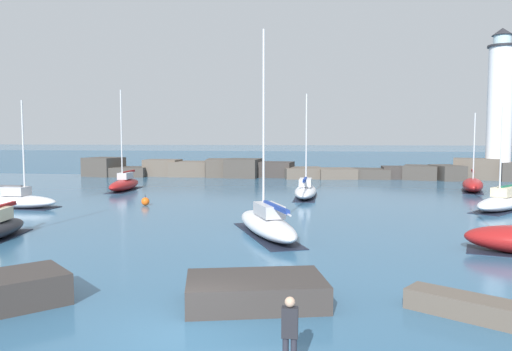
# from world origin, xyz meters

# --- Properties ---
(ground_plane) EXTENTS (600.00, 600.00, 0.00)m
(ground_plane) POSITION_xyz_m (0.00, 0.00, 0.00)
(ground_plane) COLOR #336084
(open_sea_beyond) EXTENTS (400.00, 116.00, 0.01)m
(open_sea_beyond) POSITION_xyz_m (0.00, 111.36, 0.00)
(open_sea_beyond) COLOR #235175
(open_sea_beyond) RESTS_ON ground
(breakwater_jetty) EXTENTS (56.68, 6.47, 2.58)m
(breakwater_jetty) POSITION_xyz_m (-0.51, 51.44, 0.99)
(breakwater_jetty) COLOR #423D38
(breakwater_jetty) RESTS_ON ground
(lighthouse) EXTENTS (3.87, 3.87, 18.33)m
(lighthouse) POSITION_xyz_m (24.71, 51.98, 8.20)
(lighthouse) COLOR gray
(lighthouse) RESTS_ON ground
(foreground_rocks) EXTENTS (19.55, 9.04, 0.99)m
(foreground_rocks) POSITION_xyz_m (-2.42, 1.10, 0.43)
(foreground_rocks) COLOR #383330
(foreground_rocks) RESTS_ON ground
(sailboat_moored_0) EXTENTS (1.90, 7.77, 8.97)m
(sailboat_moored_0) POSITION_xyz_m (1.98, 30.61, 0.61)
(sailboat_moored_0) COLOR white
(sailboat_moored_0) RESTS_ON ground
(sailboat_moored_1) EXTENTS (4.94, 8.25, 10.95)m
(sailboat_moored_1) POSITION_xyz_m (0.53, 13.53, 0.66)
(sailboat_moored_1) COLOR white
(sailboat_moored_1) RESTS_ON ground
(sailboat_moored_2) EXTENTS (6.07, 6.78, 7.36)m
(sailboat_moored_2) POSITION_xyz_m (16.27, 25.01, 0.58)
(sailboat_moored_2) COLOR white
(sailboat_moored_2) RESTS_ON ground
(sailboat_moored_3) EXTENTS (5.85, 2.58, 7.90)m
(sailboat_moored_3) POSITION_xyz_m (-18.80, 21.34, 0.57)
(sailboat_moored_3) COLOR white
(sailboat_moored_3) RESTS_ON ground
(sailboat_moored_4) EXTENTS (2.06, 6.97, 9.73)m
(sailboat_moored_4) POSITION_xyz_m (-15.87, 33.92, 0.66)
(sailboat_moored_4) COLOR maroon
(sailboat_moored_4) RESTS_ON ground
(sailboat_moored_5) EXTENTS (3.26, 6.29, 7.49)m
(sailboat_moored_5) POSITION_xyz_m (17.70, 37.32, 0.66)
(sailboat_moored_5) COLOR maroon
(sailboat_moored_5) RESTS_ON ground
(mooring_buoy_orange_near) EXTENTS (0.62, 0.62, 0.82)m
(mooring_buoy_orange_near) POSITION_xyz_m (-10.02, 23.84, 0.31)
(mooring_buoy_orange_near) COLOR #EA5914
(mooring_buoy_orange_near) RESTS_ON ground
(person_on_rocks) EXTENTS (0.36, 0.23, 1.77)m
(person_on_rocks) POSITION_xyz_m (2.80, -1.95, 0.99)
(person_on_rocks) COLOR #282833
(person_on_rocks) RESTS_ON ground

